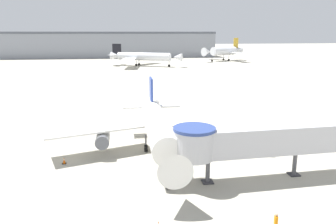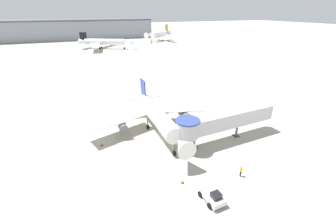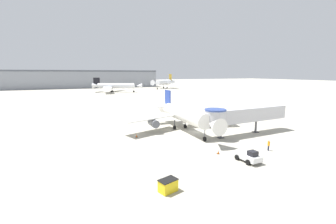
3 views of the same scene
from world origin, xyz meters
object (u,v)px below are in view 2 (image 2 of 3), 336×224
Objects in this scene: main_airplane at (156,115)px; background_jet_gold_tail at (159,34)px; traffic_cone_near_nose at (183,181)px; traffic_cone_port_wing at (102,144)px; pushback_tug_white at (212,195)px; ground_crew_marshaller at (241,171)px; jet_bridge at (220,121)px; background_jet_black_tail at (104,42)px.

background_jet_gold_tail is at bearing 69.47° from main_airplane.
traffic_cone_port_wing is at bearing 122.78° from traffic_cone_near_nose.
traffic_cone_port_wing is at bearing 118.47° from pushback_tug_white.
traffic_cone_port_wing is 0.03× the size of background_jet_gold_tail.
traffic_cone_near_nose is (-2.08, 4.27, -0.48)m from pushback_tug_white.
pushback_tug_white is 160.78m from background_jet_gold_tail.
pushback_tug_white is 2.21× the size of ground_crew_marshaller.
ground_crew_marshaller is 0.07× the size of background_jet_gold_tail.
pushback_tug_white is at bearing -58.69° from traffic_cone_port_wing.
traffic_cone_port_wing is 0.43× the size of ground_crew_marshaller.
jet_bridge is 0.78× the size of background_jet_gold_tail.
traffic_cone_near_nose is at bearing -156.90° from background_jet_black_tail.
traffic_cone_port_wing is at bearing 56.90° from ground_crew_marshaller.
traffic_cone_near_nose is 0.38× the size of ground_crew_marshaller.
traffic_cone_near_nose is at bearing 113.15° from pushback_tug_white.
traffic_cone_near_nose is at bearing -148.44° from jet_bridge.
background_jet_black_tail is at bearing 84.85° from pushback_tug_white.
traffic_cone_near_nose is at bearing -95.93° from main_airplane.
background_jet_black_tail is (5.29, 130.63, 3.49)m from pushback_tug_white.
background_jet_gold_tail reaches higher than traffic_cone_port_wing.
ground_crew_marshaller is (6.76, -17.56, -2.55)m from main_airplane.
pushback_tug_white is at bearing -88.57° from main_airplane.
jet_bridge is at bearing -5.63° from ground_crew_marshaller.
main_airplane reaches higher than ground_crew_marshaller.
background_jet_gold_tail reaches higher than traffic_cone_near_nose.
pushback_tug_white reaches higher than traffic_cone_port_wing.
jet_bridge is at bearing -45.38° from background_jet_gold_tail.
main_airplane is 0.86× the size of background_jet_black_tail.
traffic_cone_near_nose is 17.05m from traffic_cone_port_wing.
pushback_tug_white is at bearing -129.96° from jet_bridge.
jet_bridge is 13.93m from traffic_cone_near_nose.
ground_crew_marshaller is at bearing -68.54° from main_airplane.
pushback_tug_white is at bearing 118.96° from ground_crew_marshaller.
main_airplane reaches higher than jet_bridge.
background_jet_black_tail reaches higher than main_airplane.
main_airplane is 18.99m from ground_crew_marshaller.
background_jet_black_tail is (16.60, 112.03, 3.93)m from traffic_cone_port_wing.
background_jet_gold_tail is at bearing 65.23° from traffic_cone_port_wing.
traffic_cone_port_wing is at bearing 158.86° from jet_bridge.
pushback_tug_white is at bearing -64.02° from traffic_cone_near_nose.
background_jet_black_tail reaches higher than traffic_cone_near_nose.
traffic_cone_port_wing is 147.63m from background_jet_gold_tail.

